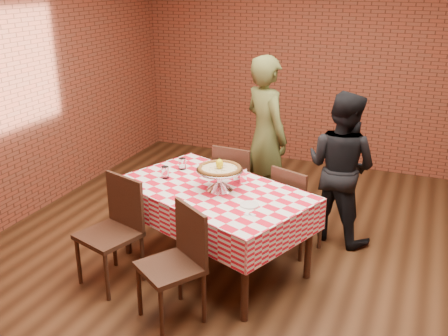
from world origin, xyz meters
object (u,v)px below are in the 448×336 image
Objects in this scene: chair_far_left at (238,183)px; diner_black at (341,167)px; table at (214,228)px; chair_near_right at (170,268)px; water_glass_right at (182,164)px; water_glass_left at (165,172)px; condiment_caddy at (240,175)px; diner_olive at (266,136)px; chair_far_right at (298,208)px; pizza at (220,169)px; pizza_stand at (220,180)px; chair_near_left at (108,234)px.

diner_black reaches higher than chair_far_left.
chair_near_right is at bearing -89.04° from table.
water_glass_right is at bearing 62.52° from chair_far_left.
table is at bearing -6.83° from water_glass_left.
diner_black reaches higher than condiment_caddy.
chair_near_right is (0.01, -0.85, 0.08)m from table.
condiment_caddy is 1.06m from diner_olive.
chair_far_right is at bearing 159.44° from chair_far_left.
diner_black is (0.87, 0.96, -0.20)m from pizza.
table is 0.71m from water_glass_right.
pizza_stand is 0.10m from pizza.
pizza is 0.41× the size of chair_near_left.
condiment_caddy is 0.70m from chair_far_right.
pizza is 3.46× the size of water_glass_left.
condiment_caddy is 0.15× the size of chair_far_right.
chair_near_right is 2.17m from diner_olive.
diner_olive is at bearing 85.60° from chair_near_left.
condiment_caddy is at bearing 133.72° from diner_olive.
condiment_caddy is at bearing 54.45° from table.
pizza is (0.00, 0.00, 0.10)m from pizza_stand.
chair_far_left is at bearing 85.87° from chair_near_left.
diner_black is (1.63, 1.56, 0.29)m from chair_near_left.
water_glass_left is 1.35m from diner_olive.
chair_far_left is at bearing 64.83° from water_glass_left.
chair_near_right is 2.05m from diner_black.
diner_black is (0.87, 0.96, -0.10)m from pizza_stand.
pizza_stand is 3.80× the size of water_glass_left.
chair_far_right is (0.61, 1.41, -0.02)m from chair_near_right.
condiment_caddy is at bearing 115.11° from chair_near_right.
diner_black is at bearing 25.03° from water_glass_right.
chair_near_right is at bearing -66.72° from condiment_caddy.
pizza is at bearing 2.07° from table.
diner_olive is (-0.56, 0.72, 0.44)m from chair_far_right.
water_glass_right is (-0.52, 0.32, -0.13)m from pizza.
chair_near_right reaches higher than condiment_caddy.
chair_far_right is 1.01m from diner_olive.
condiment_caddy is at bearing 14.08° from water_glass_left.
chair_far_left is (-0.17, 0.90, -0.50)m from pizza.
pizza_stand is 0.90m from chair_far_right.
table is at bearing 63.05° from chair_far_right.
pizza_stand is 0.44× the size of chair_near_left.
chair_near_right is 1.54m from chair_far_right.
chair_near_right is at bearing 87.31° from chair_far_right.
water_glass_left is at bearing 90.58° from chair_near_left.
diner_black is (1.43, 0.91, -0.06)m from water_glass_left.
chair_far_right is 0.57× the size of diner_black.
pizza_stand is at bearing 128.12° from diner_olive.
water_glass_left is at bearing 173.17° from table.
water_glass_left is 0.68m from condiment_caddy.
pizza_stand is 0.46× the size of chair_far_left.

